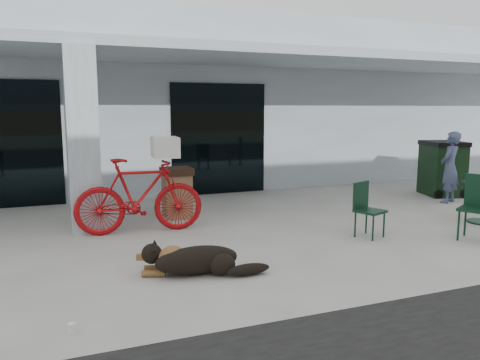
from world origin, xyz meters
name	(u,v)px	position (x,y,z in m)	size (l,w,h in m)	color
ground	(212,262)	(0.00, 0.00, 0.00)	(80.00, 80.00, 0.00)	beige
building	(124,103)	(0.00, 8.50, 2.25)	(22.00, 7.00, 4.50)	silver
storefront_glass_right	(219,139)	(1.80, 4.98, 1.35)	(2.40, 0.06, 2.70)	black
column	(83,141)	(-1.50, 2.30, 1.56)	(0.50, 0.50, 3.12)	silver
overhang	(155,52)	(0.00, 3.60, 3.21)	(22.00, 2.80, 0.18)	silver
bicycle	(140,196)	(-0.66, 1.90, 0.64)	(0.60, 2.13, 1.28)	#AE0E12
laundry_basket	(165,147)	(-0.21, 1.87, 1.45)	(0.57, 0.42, 0.34)	white
dog	(197,258)	(-0.32, -0.40, 0.21)	(1.25, 0.42, 0.42)	black
cup_near_dog	(72,328)	(-1.86, -1.50, 0.05)	(0.08, 0.08, 0.10)	white
cafe_chair_far_a	(370,210)	(2.80, 0.26, 0.45)	(0.41, 0.45, 0.90)	#113320
cafe_chair_far_b	(476,208)	(4.26, -0.50, 0.52)	(0.47, 0.52, 1.04)	#113320
person	(450,167)	(6.22, 2.01, 0.80)	(0.58, 0.38, 1.60)	#424D6F
trash_receptacle	(177,193)	(0.20, 2.80, 0.49)	(0.57, 0.57, 0.97)	brown
wheeled_bin	(442,168)	(6.79, 2.80, 0.66)	(0.81, 1.03, 1.32)	black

